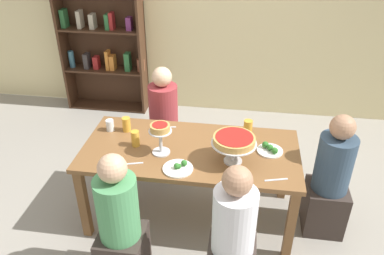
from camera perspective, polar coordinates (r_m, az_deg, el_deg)
The scene contains 21 objects.
ground_plane at distance 3.73m, azimuth -0.23°, elevation -12.59°, with size 12.00×12.00×0.00m, color gray.
rear_partition at distance 5.03m, azimuth 3.66°, elevation 17.44°, with size 8.00×0.12×2.80m, color beige.
dining_table at distance 3.32m, azimuth -0.25°, elevation -4.37°, with size 1.84×0.87×0.74m.
bookshelf at distance 5.24m, azimuth -13.20°, elevation 14.45°, with size 1.10×0.30×2.21m.
diner_near_right at distance 2.83m, azimuth 6.02°, elevation -16.70°, with size 0.34×0.34×1.15m.
diner_head_east at distance 3.49m, azimuth 19.68°, elevation -7.85°, with size 0.34×0.34×1.15m.
diner_far_left at distance 4.09m, azimuth -4.16°, elevation 0.30°, with size 0.34×0.34×1.15m.
diner_near_left at distance 2.95m, azimuth -10.56°, elevation -14.68°, with size 0.34×0.34×1.15m.
deep_dish_pizza_stand at distance 3.03m, azimuth 6.25°, elevation -2.03°, with size 0.36×0.36×0.24m.
personal_pizza_stand at distance 3.12m, azimuth -4.73°, elevation -0.71°, with size 0.19×0.19×0.27m.
salad_plate_near_diner at distance 3.03m, azimuth -2.01°, elevation -5.95°, with size 0.24×0.24×0.06m.
salad_plate_far_diner at distance 3.29m, azimuth 11.45°, elevation -3.19°, with size 0.22×0.22×0.07m.
beer_glass_amber_tall at distance 3.47m, azimuth 8.29°, elevation 0.05°, with size 0.08×0.08×0.13m, color gold.
beer_glass_amber_short at distance 3.53m, azimuth -9.68°, elevation 0.47°, with size 0.08×0.08×0.13m, color gold.
beer_glass_amber_spare at distance 3.31m, azimuth -8.38°, elevation -1.62°, with size 0.07×0.07×0.14m, color gold.
water_glass_clear_near at distance 3.57m, azimuth -12.04°, elevation 0.32°, with size 0.07×0.07×0.11m, color white.
cutlery_fork_near at distance 3.13m, azimuth -8.89°, elevation -5.31°, with size 0.18×0.02×0.01m, color silver.
cutlery_knife_near at distance 3.47m, azimuth 5.32°, elevation -0.96°, with size 0.18×0.02×0.01m, color silver.
cutlery_fork_far at distance 3.57m, azimuth -3.82°, elevation 0.05°, with size 0.18×0.02×0.01m, color silver.
cutlery_knife_far at distance 3.12m, azimuth -12.41°, elevation -5.74°, with size 0.18×0.02×0.01m, color silver.
cutlery_spare_fork at distance 2.99m, azimuth 12.35°, elevation -7.57°, with size 0.18×0.02×0.01m, color silver.
Camera 1 is at (0.41, -2.67, 2.57)m, focal length 36.01 mm.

